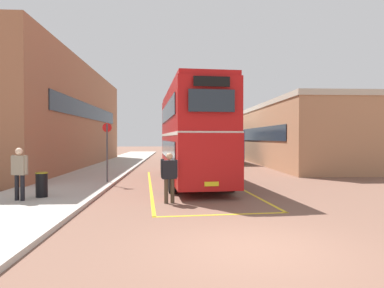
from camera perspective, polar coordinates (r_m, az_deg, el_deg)
The scene contains 11 objects.
ground_plane at distance 21.29m, azimuth 1.31°, elevation -5.08°, with size 135.60×135.60×0.00m, color brown.
sidewalk_left at distance 24.12m, azimuth -14.77°, elevation -4.23°, with size 4.00×57.60×0.14m, color #B2ADA3.
brick_building_left at distance 27.97m, azimuth -22.50°, elevation 4.29°, with size 5.66×23.22×7.79m.
depot_building_right at distance 28.94m, azimuth 17.77°, elevation 1.55°, with size 6.47×17.05×5.09m.
double_decker_bus at distance 17.09m, azimuth -0.20°, elevation 1.86°, with size 3.43×10.86×4.75m.
single_deck_bus at distance 32.39m, azimuth 4.53°, elevation -0.08°, with size 3.25×9.92×3.02m.
pedestrian_boarding at distance 11.58m, azimuth -3.92°, elevation -5.15°, with size 0.57×0.34×1.75m.
pedestrian_waiting_near at distance 12.74m, azimuth -27.52°, elevation -3.93°, with size 0.58×0.36×1.80m.
litter_bin at distance 13.21m, azimuth -24.41°, elevation -6.37°, with size 0.43×0.43×0.89m.
bus_stop_sign at distance 16.57m, azimuth -14.38°, elevation -0.46°, with size 0.44×0.12×2.85m.
bay_marking_yellow at distance 15.31m, azimuth 0.46°, elevation -7.47°, with size 5.25×13.04×0.01m.
Camera 1 is at (-1.59, -6.71, 2.27)m, focal length 31.04 mm.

